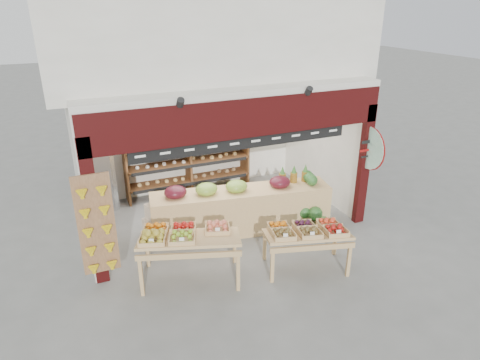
% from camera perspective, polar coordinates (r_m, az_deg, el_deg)
% --- Properties ---
extents(ground, '(60.00, 60.00, 0.00)m').
position_cam_1_polar(ground, '(9.50, -1.91, -5.84)').
color(ground, slate).
rests_on(ground, ground).
extents(shop_structure, '(6.36, 5.12, 5.40)m').
position_cam_1_polar(shop_structure, '(9.87, -5.88, 19.04)').
color(shop_structure, silver).
rests_on(shop_structure, ground).
extents(banana_board, '(0.60, 0.15, 1.80)m').
position_cam_1_polar(banana_board, '(7.44, -18.52, -6.04)').
color(banana_board, '#986C45').
rests_on(banana_board, ground).
extents(gift_sign, '(0.04, 0.93, 0.92)m').
position_cam_1_polar(gift_sign, '(9.22, 16.84, 4.11)').
color(gift_sign, '#B5E3CB').
rests_on(gift_sign, ground).
extents(back_shelving, '(3.14, 0.52, 1.93)m').
position_cam_1_polar(back_shelving, '(10.65, -6.99, 4.23)').
color(back_shelving, brown).
rests_on(back_shelving, ground).
extents(refrigerator, '(0.72, 0.72, 1.61)m').
position_cam_1_polar(refrigerator, '(10.38, -18.35, 0.42)').
color(refrigerator, silver).
rests_on(refrigerator, ground).
extents(cardboard_stack, '(1.05, 0.81, 0.70)m').
position_cam_1_polar(cardboard_stack, '(9.25, -9.92, -5.24)').
color(cardboard_stack, beige).
rests_on(cardboard_stack, ground).
extents(mid_counter, '(3.81, 1.37, 1.16)m').
position_cam_1_polar(mid_counter, '(9.01, 0.08, -3.85)').
color(mid_counter, tan).
rests_on(mid_counter, ground).
extents(display_table_left, '(1.94, 1.46, 1.08)m').
position_cam_1_polar(display_table_left, '(7.43, -7.66, -7.37)').
color(display_table_left, tan).
rests_on(display_table_left, ground).
extents(display_table_right, '(1.67, 1.21, 0.97)m').
position_cam_1_polar(display_table_right, '(7.77, 8.90, -6.82)').
color(display_table_right, tan).
rests_on(display_table_right, ground).
extents(watermelon_pile, '(0.80, 0.77, 0.58)m').
position_cam_1_polar(watermelon_pile, '(9.21, 9.80, -5.67)').
color(watermelon_pile, '#17451B').
rests_on(watermelon_pile, ground).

